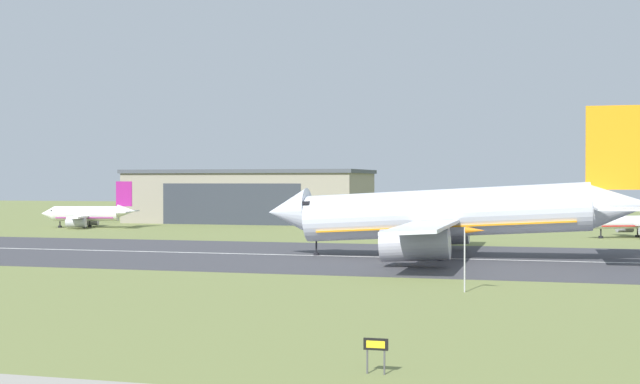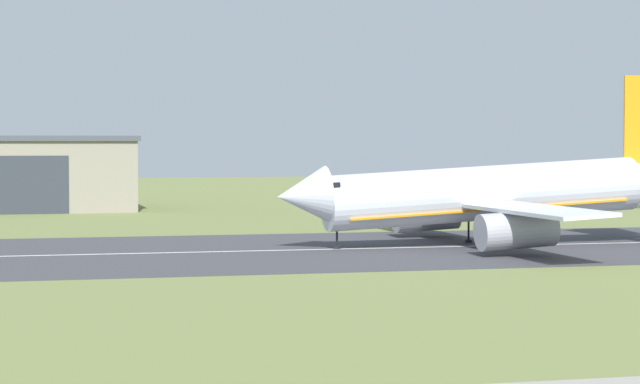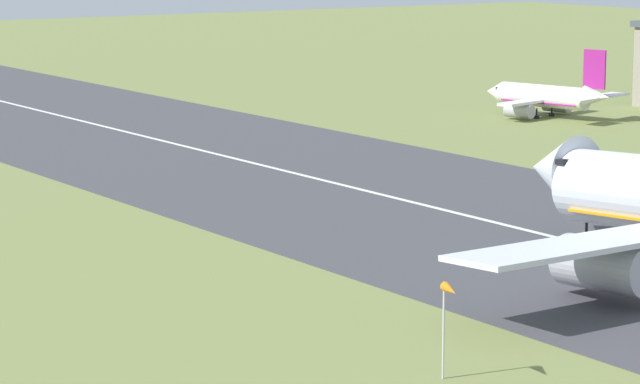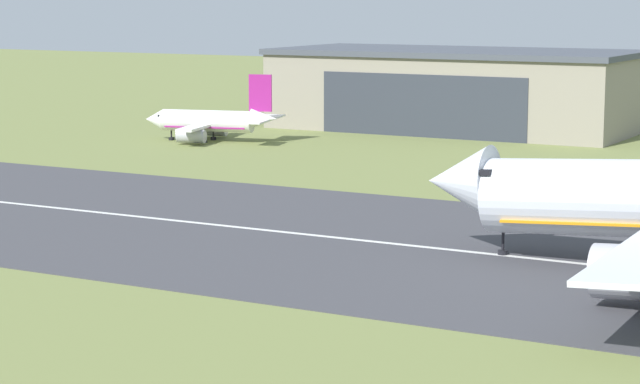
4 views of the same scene
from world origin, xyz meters
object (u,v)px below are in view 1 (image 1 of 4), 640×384
at_px(runway_sign, 376,348).
at_px(airplane_landing, 447,215).
at_px(airplane_parked_east, 88,214).
at_px(windsock_pole, 474,235).

bearing_deg(runway_sign, airplane_landing, 94.39).
height_order(airplane_landing, runway_sign, airplane_landing).
height_order(airplane_landing, airplane_parked_east, airplane_landing).
distance_m(airplane_landing, runway_sign, 71.28).
height_order(airplane_parked_east, runway_sign, airplane_parked_east).
xyz_separation_m(airplane_parked_east, runway_sign, (90.95, -127.06, -1.55)).
height_order(windsock_pole, runway_sign, windsock_pole).
distance_m(windsock_pole, runway_sign, 36.01).
relative_size(airplane_landing, runway_sign, 29.20).
relative_size(airplane_parked_east, runway_sign, 11.29).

